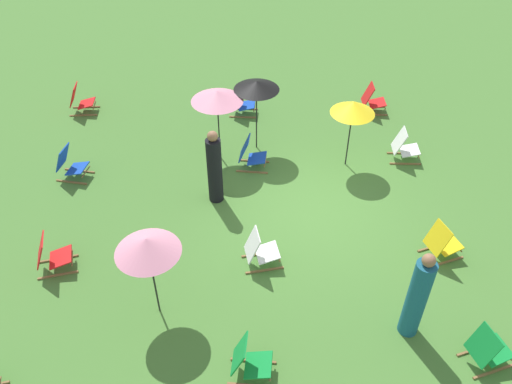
{
  "coord_description": "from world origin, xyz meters",
  "views": [
    {
      "loc": [
        -8.45,
        1.72,
        7.7
      ],
      "look_at": [
        0.0,
        1.2,
        0.5
      ],
      "focal_mm": 36.31,
      "sensor_mm": 36.0,
      "label": 1
    }
  ],
  "objects": [
    {
      "name": "deckchair_11",
      "position": [
        -1.6,
        -2.36,
        0.37
      ],
      "size": [
        0.67,
        0.86,
        0.83
      ],
      "rotation": [
        0.0,
        0.0,
        0.28
      ],
      "color": "olive",
      "rests_on": "ground"
    },
    {
      "name": "deckchair_7",
      "position": [
        4.37,
        5.81,
        0.37
      ],
      "size": [
        0.48,
        0.76,
        0.83
      ],
      "rotation": [
        0.0,
        0.0,
        -0.0
      ],
      "color": "olive",
      "rests_on": "ground"
    },
    {
      "name": "deckchair_0",
      "position": [
        3.89,
        -2.27,
        0.37
      ],
      "size": [
        0.52,
        0.78,
        0.83
      ],
      "rotation": [
        0.0,
        0.0,
        -0.05
      ],
      "color": "olive",
      "rests_on": "ground"
    },
    {
      "name": "umbrella_0",
      "position": [
        2.37,
        1.04,
        1.76
      ],
      "size": [
        1.09,
        1.09,
        1.88
      ],
      "color": "black",
      "rests_on": "ground"
    },
    {
      "name": "person_0",
      "position": [
        0.41,
        2.07,
        0.86
      ],
      "size": [
        0.35,
        0.35,
        1.81
      ],
      "rotation": [
        0.0,
        0.0,
        6.2
      ],
      "color": "black",
      "rests_on": "ground"
    },
    {
      "name": "umbrella_3",
      "position": [
        -2.61,
        3.11,
        1.69
      ],
      "size": [
        1.09,
        1.09,
        1.84
      ],
      "color": "black",
      "rests_on": "ground"
    },
    {
      "name": "deckchair_8",
      "position": [
        -1.47,
        5.23,
        0.37
      ],
      "size": [
        0.61,
        0.84,
        0.83
      ],
      "rotation": [
        0.0,
        0.0,
        0.2
      ],
      "color": "olive",
      "rests_on": "ground"
    },
    {
      "name": "umbrella_1",
      "position": [
        1.52,
        -1.09,
        1.6
      ],
      "size": [
        1.02,
        1.02,
        1.76
      ],
      "color": "black",
      "rests_on": "ground"
    },
    {
      "name": "ground_plane",
      "position": [
        0.0,
        0.0,
        0.0
      ],
      "size": [
        40.0,
        40.0,
        0.0
      ],
      "primitive_type": "plane",
      "color": "#477A33"
    },
    {
      "name": "deckchair_4",
      "position": [
        1.63,
        -2.52,
        0.37
      ],
      "size": [
        0.55,
        0.8,
        0.83
      ],
      "rotation": [
        0.0,
        0.0,
        -0.1
      ],
      "color": "olive",
      "rests_on": "ground"
    },
    {
      "name": "deckchair_1",
      "position": [
        1.42,
        5.47,
        0.37
      ],
      "size": [
        0.65,
        0.85,
        0.83
      ],
      "rotation": [
        0.0,
        0.0,
        -0.25
      ],
      "color": "olive",
      "rests_on": "ground"
    },
    {
      "name": "deckchair_5",
      "position": [
        -3.96,
        1.56,
        0.37
      ],
      "size": [
        0.58,
        0.82,
        0.83
      ],
      "rotation": [
        0.0,
        0.0,
        -0.15
      ],
      "color": "olive",
      "rests_on": "ground"
    },
    {
      "name": "deckchair_2",
      "position": [
        1.54,
        1.24,
        0.37
      ],
      "size": [
        0.6,
        0.83,
        0.83
      ],
      "rotation": [
        0.0,
        0.0,
        -0.17
      ],
      "color": "olive",
      "rests_on": "ground"
    },
    {
      "name": "umbrella_2",
      "position": [
        1.99,
        1.97,
        1.73
      ],
      "size": [
        1.21,
        1.21,
        1.86
      ],
      "color": "black",
      "rests_on": "ground"
    },
    {
      "name": "deckchair_6",
      "position": [
        -1.59,
        1.22,
        0.37
      ],
      "size": [
        0.57,
        0.82,
        0.83
      ],
      "rotation": [
        0.0,
        0.0,
        0.14
      ],
      "color": "olive",
      "rests_on": "ground"
    },
    {
      "name": "deckchair_3",
      "position": [
        -3.98,
        -2.3,
        0.37
      ],
      "size": [
        0.65,
        0.86,
        0.83
      ],
      "rotation": [
        0.0,
        0.0,
        0.26
      ],
      "color": "olive",
      "rests_on": "ground"
    },
    {
      "name": "deckchair_10",
      "position": [
        4.01,
        1.35,
        0.37
      ],
      "size": [
        0.57,
        0.81,
        0.83
      ],
      "rotation": [
        0.0,
        0.0,
        -0.13
      ],
      "color": "olive",
      "rests_on": "ground"
    },
    {
      "name": "person_1",
      "position": [
        -3.29,
        -1.25,
        0.89
      ],
      "size": [
        0.44,
        0.44,
        1.9
      ],
      "rotation": [
        0.0,
        0.0,
        5.08
      ],
      "color": "#195972",
      "rests_on": "ground"
    }
  ]
}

